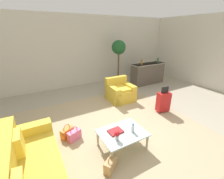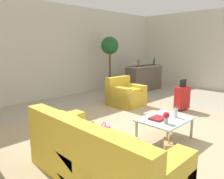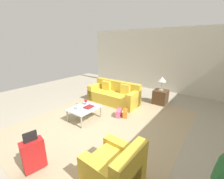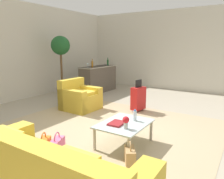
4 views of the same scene
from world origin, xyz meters
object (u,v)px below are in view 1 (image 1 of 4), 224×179
Objects in this scene: armchair at (119,92)px; water_bottle at (133,128)px; wine_glass_leftmost at (138,62)px; wine_bottle_green at (158,61)px; flower_vase at (117,135)px; handbag_orange at (67,133)px; handbag_pink at (74,135)px; wine_glass_left_of_centre at (158,60)px; potted_ficus at (119,53)px; bar_console at (148,73)px; wine_bottle_amber at (142,63)px; suitcase_red at (163,102)px; handbag_tan at (111,164)px; coffee_table_book at (115,131)px; couch at (29,177)px; coffee_table at (122,134)px.

armchair is 2.53m from water_bottle.
wine_bottle_green is (1.07, -0.14, 0.01)m from wine_glass_leftmost.
flower_vase is 0.57× the size of handbag_orange.
flower_vase is 1.18m from handbag_pink.
wine_glass_left_of_centre is 0.08× the size of potted_ficus.
wine_bottle_amber is (-0.50, -0.11, 0.59)m from bar_console.
suitcase_red reaches higher than armchair.
wine_glass_left_of_centre is 5.51m from handbag_pink.
wine_bottle_green is (-0.10, -0.07, 0.01)m from wine_glass_left_of_centre.
handbag_tan is (-1.79, -2.54, -0.16)m from armchair.
bar_console is 4.77× the size of handbag_tan.
handbag_tan is at bearing -125.21° from armchair.
wine_glass_leftmost is (2.72, 3.23, 0.58)m from water_bottle.
wine_bottle_amber is 1.13m from potted_ficus.
flower_vase reaches higher than coffee_table_book.
flower_vase reaches higher than handbag_tan.
suitcase_red reaches higher than handbag_orange.
couch is 5.98× the size of handbag_pink.
coffee_table_book is 5.20m from wine_glass_left_of_centre.
wine_glass_leftmost is 0.51× the size of wine_bottle_amber.
water_bottle reaches higher than coffee_table.
wine_glass_left_of_centre is 0.18× the size of suitcase_red.
wine_bottle_green is at bearing 28.17° from couch.
armchair is 1.62m from suitcase_red.
wine_glass_left_of_centre is (4.08, 3.06, 0.72)m from coffee_table.
armchair is 5.80× the size of wine_glass_leftmost.
bar_console is at bearing 31.18° from couch.
wine_bottle_amber is at bearing 30.08° from handbag_pink.
coffee_table_book is 0.35× the size of suitcase_red.
wine_bottle_green reaches higher than handbag_pink.
wine_bottle_amber reaches higher than suitcase_red.
flower_vase is at bearing -138.86° from bar_console.
potted_ficus is (2.42, 3.85, 0.93)m from flower_vase.
armchair is at bearing -162.10° from wine_glass_left_of_centre.
flower_vase is 5.40m from wine_glass_left_of_centre.
handbag_orange is 4.39m from potted_ficus.
suitcase_red is at bearing -130.93° from wine_bottle_green.
couch is at bearing -137.57° from handbag_pink.
water_bottle is (0.20, -0.10, 0.14)m from coffee_table.
wine_bottle_green is at bearing 22.46° from handbag_orange.
handbag_orange is at bearing -157.54° from wine_bottle_green.
coffee_table is 1.13× the size of suitcase_red.
coffee_table_book is at bearing -44.33° from handbag_pink.
flower_vase is 0.24× the size of suitcase_red.
armchair is 2.50× the size of handbag_orange.
coffee_table reaches higher than handbag_orange.
flower_vase is at bearing -56.54° from handbag_pink.
wine_bottle_amber is at bearing 47.87° from water_bottle.
handbag_pink is 0.17× the size of potted_ficus.
flower_vase is (-0.42, -0.05, 0.03)m from water_bottle.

